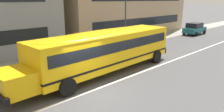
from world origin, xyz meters
name	(u,v)px	position (x,y,z in m)	size (l,w,h in m)	color
ground_plane	(90,92)	(0.00, 0.00, 0.00)	(400.00, 400.00, 0.00)	#4C4C4F
sidewalk_far	(32,63)	(0.00, 7.25, 0.01)	(120.00, 3.00, 0.01)	gray
lane_centreline	(90,92)	(0.00, 0.00, 0.00)	(110.00, 0.16, 0.01)	silver
school_bus	(105,48)	(2.69, 1.72, 1.68)	(12.70, 3.02, 2.82)	yellow
parked_car_teal_far_corner	(195,28)	(22.25, 4.72, 0.84)	(3.90, 1.89, 1.64)	#195B66
street_lamp	(126,4)	(9.92, 6.55, 4.31)	(0.44, 0.44, 6.80)	#38383D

